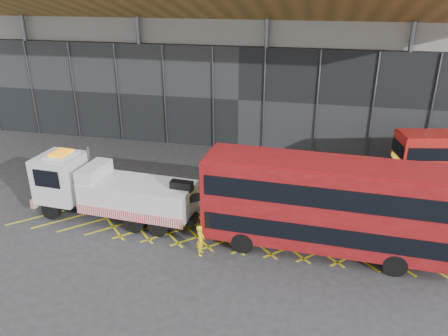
# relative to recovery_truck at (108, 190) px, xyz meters

# --- Properties ---
(ground_plane) EXTENTS (120.00, 120.00, 0.00)m
(ground_plane) POSITION_rel_recovery_truck_xyz_m (2.96, 1.43, -1.75)
(ground_plane) COLOR #2D2D30
(road_markings) EXTENTS (24.76, 7.16, 0.01)m
(road_markings) POSITION_rel_recovery_truck_xyz_m (6.96, 1.43, -1.74)
(road_markings) COLOR yellow
(road_markings) RESTS_ON ground_plane
(construction_building) EXTENTS (55.00, 23.97, 18.00)m
(construction_building) POSITION_rel_recovery_truck_xyz_m (4.89, 19.82, 7.23)
(construction_building) COLOR gray
(construction_building) RESTS_ON ground_plane
(recovery_truck) EXTENTS (10.89, 3.23, 3.78)m
(recovery_truck) POSITION_rel_recovery_truck_xyz_m (0.00, 0.00, 0.00)
(recovery_truck) COLOR black
(recovery_truck) RESTS_ON ground_plane
(bus_towed) EXTENTS (11.85, 3.31, 4.77)m
(bus_towed) POSITION_rel_recovery_truck_xyz_m (11.71, -0.81, 0.90)
(bus_towed) COLOR maroon
(bus_towed) RESTS_ON ground_plane
(worker) EXTENTS (0.44, 0.62, 1.60)m
(worker) POSITION_rel_recovery_truck_xyz_m (5.97, -2.45, -0.95)
(worker) COLOR yellow
(worker) RESTS_ON ground_plane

